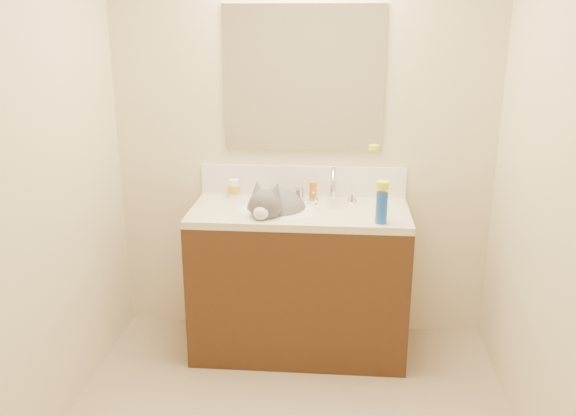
% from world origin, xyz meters
% --- Properties ---
extents(room_shell, '(2.24, 2.54, 2.52)m').
position_xyz_m(room_shell, '(0.00, 0.00, 1.49)').
color(room_shell, beige).
rests_on(room_shell, ground).
extents(vanity_cabinet, '(1.20, 0.55, 0.82)m').
position_xyz_m(vanity_cabinet, '(0.00, 0.97, 0.41)').
color(vanity_cabinet, '#392010').
rests_on(vanity_cabinet, ground).
extents(counter_slab, '(1.20, 0.55, 0.04)m').
position_xyz_m(counter_slab, '(0.00, 0.97, 0.84)').
color(counter_slab, beige).
rests_on(counter_slab, vanity_cabinet).
extents(basin, '(0.45, 0.36, 0.14)m').
position_xyz_m(basin, '(-0.12, 0.94, 0.79)').
color(basin, white).
rests_on(basin, vanity_cabinet).
extents(faucet, '(0.28, 0.20, 0.21)m').
position_xyz_m(faucet, '(0.18, 1.11, 0.95)').
color(faucet, silver).
rests_on(faucet, counter_slab).
extents(cat, '(0.42, 0.51, 0.35)m').
position_xyz_m(cat, '(-0.14, 0.97, 0.85)').
color(cat, '#4B494C').
rests_on(cat, basin).
extents(backsplash, '(1.20, 0.02, 0.18)m').
position_xyz_m(backsplash, '(0.00, 1.24, 0.95)').
color(backsplash, white).
rests_on(backsplash, counter_slab).
extents(mirror, '(0.90, 0.02, 0.80)m').
position_xyz_m(mirror, '(0.00, 1.24, 1.54)').
color(mirror, white).
rests_on(mirror, room_shell).
extents(pill_bottle, '(0.08, 0.08, 0.11)m').
position_xyz_m(pill_bottle, '(-0.40, 1.17, 0.91)').
color(pill_bottle, white).
rests_on(pill_bottle, counter_slab).
extents(pill_label, '(0.09, 0.09, 0.04)m').
position_xyz_m(pill_label, '(-0.40, 1.17, 0.91)').
color(pill_label, orange).
rests_on(pill_label, pill_bottle).
extents(silver_jar, '(0.06, 0.06, 0.06)m').
position_xyz_m(silver_jar, '(-0.01, 1.17, 0.89)').
color(silver_jar, '#B7B7BC').
rests_on(silver_jar, counter_slab).
extents(amber_bottle, '(0.06, 0.06, 0.11)m').
position_xyz_m(amber_bottle, '(0.06, 1.16, 0.91)').
color(amber_bottle, '#CB6217').
rests_on(amber_bottle, counter_slab).
extents(toothbrush, '(0.04, 0.14, 0.01)m').
position_xyz_m(toothbrush, '(0.09, 1.04, 0.86)').
color(toothbrush, white).
rests_on(toothbrush, counter_slab).
extents(toothbrush_head, '(0.02, 0.03, 0.01)m').
position_xyz_m(toothbrush_head, '(0.09, 1.04, 0.87)').
color(toothbrush_head, '#617ECF').
rests_on(toothbrush_head, counter_slab).
extents(spray_can, '(0.06, 0.06, 0.16)m').
position_xyz_m(spray_can, '(0.43, 0.78, 0.94)').
color(spray_can, blue).
rests_on(spray_can, counter_slab).
extents(spray_cap, '(0.07, 0.07, 0.04)m').
position_xyz_m(spray_cap, '(0.43, 0.78, 1.06)').
color(spray_cap, '#E9FF1A').
rests_on(spray_cap, spray_can).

